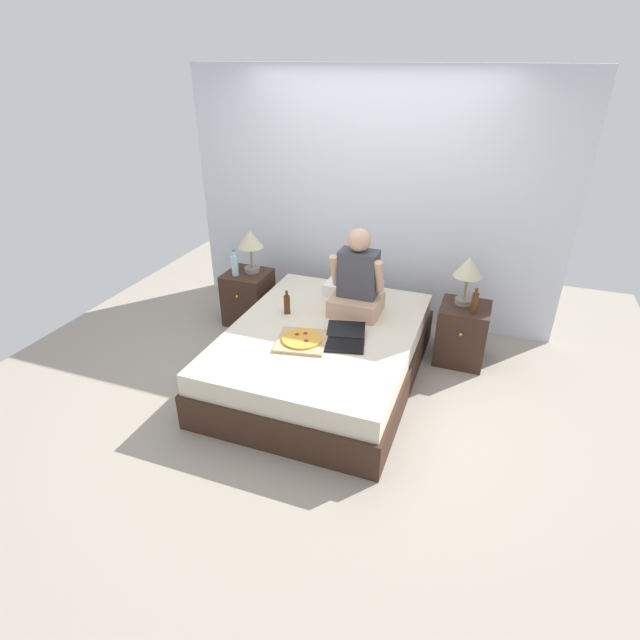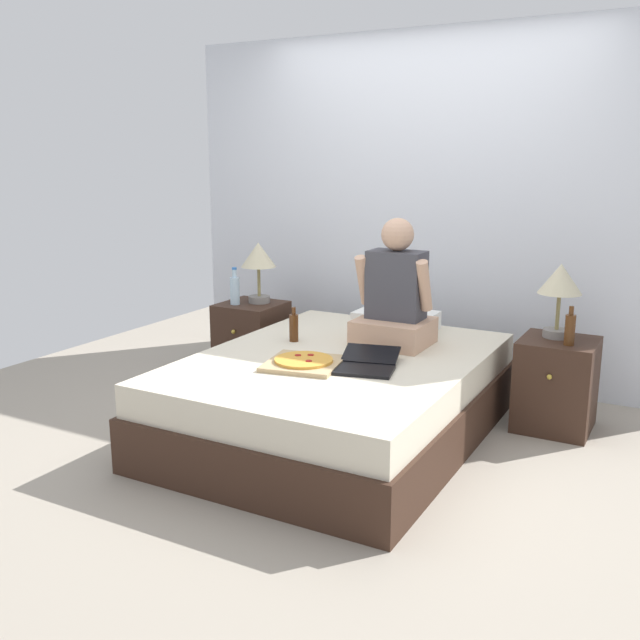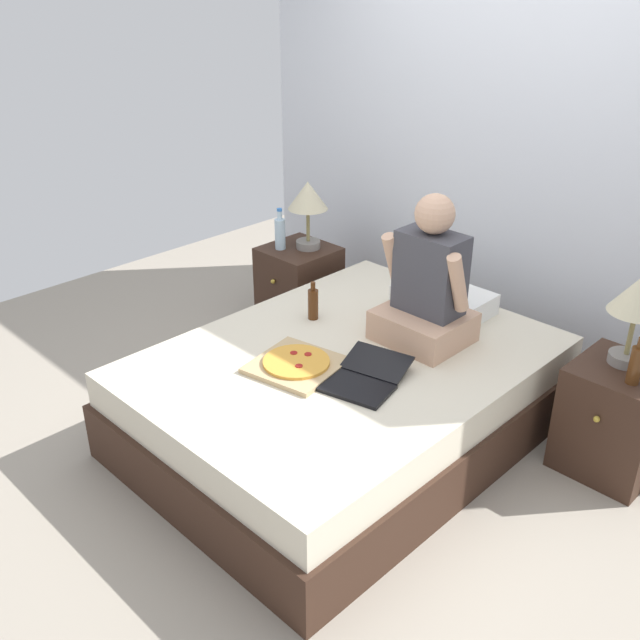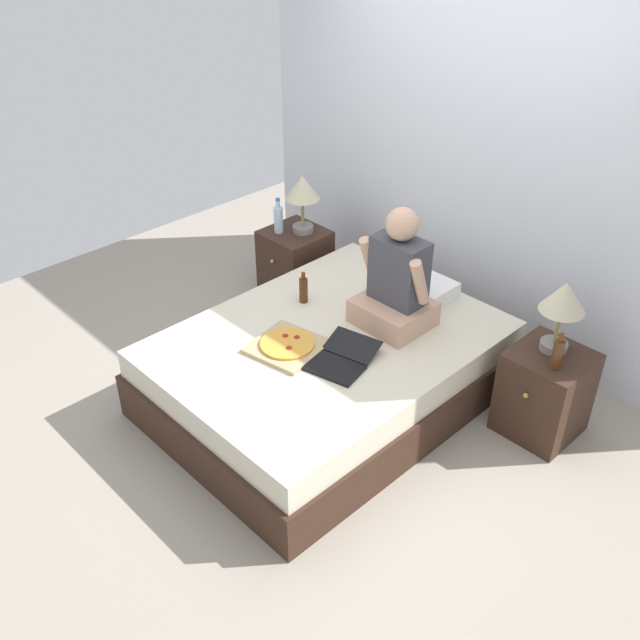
# 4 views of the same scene
# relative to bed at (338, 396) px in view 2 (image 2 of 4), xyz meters

# --- Properties ---
(ground_plane) EXTENTS (5.86, 5.86, 0.00)m
(ground_plane) POSITION_rel_bed_xyz_m (0.00, 0.00, -0.24)
(ground_plane) COLOR #9E9384
(wall_back) EXTENTS (3.86, 0.12, 2.50)m
(wall_back) POSITION_rel_bed_xyz_m (0.00, 1.41, 1.01)
(wall_back) COLOR silver
(wall_back) RESTS_ON ground
(bed) EXTENTS (1.58, 2.11, 0.49)m
(bed) POSITION_rel_bed_xyz_m (0.00, 0.00, 0.00)
(bed) COLOR #382319
(bed) RESTS_ON ground
(nightstand_left) EXTENTS (0.44, 0.47, 0.56)m
(nightstand_left) POSITION_rel_bed_xyz_m (-1.11, 0.73, 0.04)
(nightstand_left) COLOR #382319
(nightstand_left) RESTS_ON ground
(lamp_on_left_nightstand) EXTENTS (0.26, 0.26, 0.45)m
(lamp_on_left_nightstand) POSITION_rel_bed_xyz_m (-1.07, 0.78, 0.65)
(lamp_on_left_nightstand) COLOR gray
(lamp_on_left_nightstand) RESTS_ON nightstand_left
(water_bottle) EXTENTS (0.07, 0.07, 0.28)m
(water_bottle) POSITION_rel_bed_xyz_m (-1.19, 0.64, 0.43)
(water_bottle) COLOR silver
(water_bottle) RESTS_ON nightstand_left
(nightstand_right) EXTENTS (0.44, 0.47, 0.56)m
(nightstand_right) POSITION_rel_bed_xyz_m (1.11, 0.73, 0.04)
(nightstand_right) COLOR #382319
(nightstand_right) RESTS_ON ground
(lamp_on_right_nightstand) EXTENTS (0.26, 0.26, 0.45)m
(lamp_on_right_nightstand) POSITION_rel_bed_xyz_m (1.08, 0.78, 0.65)
(lamp_on_right_nightstand) COLOR gray
(lamp_on_right_nightstand) RESTS_ON nightstand_right
(beer_bottle) EXTENTS (0.06, 0.06, 0.23)m
(beer_bottle) POSITION_rel_bed_xyz_m (1.18, 0.63, 0.41)
(beer_bottle) COLOR #512D14
(beer_bottle) RESTS_ON nightstand_right
(pillow) EXTENTS (0.52, 0.34, 0.12)m
(pillow) POSITION_rel_bed_xyz_m (0.04, 0.77, 0.31)
(pillow) COLOR white
(pillow) RESTS_ON bed
(person_seated) EXTENTS (0.47, 0.40, 0.78)m
(person_seated) POSITION_rel_bed_xyz_m (0.17, 0.42, 0.53)
(person_seated) COLOR tan
(person_seated) RESTS_ON bed
(laptop) EXTENTS (0.40, 0.48, 0.07)m
(laptop) POSITION_rel_bed_xyz_m (0.24, -0.14, 0.27)
(laptop) COLOR black
(laptop) RESTS_ON bed
(pizza_box) EXTENTS (0.47, 0.47, 0.05)m
(pizza_box) POSITION_rel_bed_xyz_m (-0.08, -0.26, 0.27)
(pizza_box) COLOR tan
(pizza_box) RESTS_ON bed
(beer_bottle_on_bed) EXTENTS (0.06, 0.06, 0.22)m
(beer_bottle_on_bed) POSITION_rel_bed_xyz_m (-0.41, 0.17, 0.34)
(beer_bottle_on_bed) COLOR #4C2811
(beer_bottle_on_bed) RESTS_ON bed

